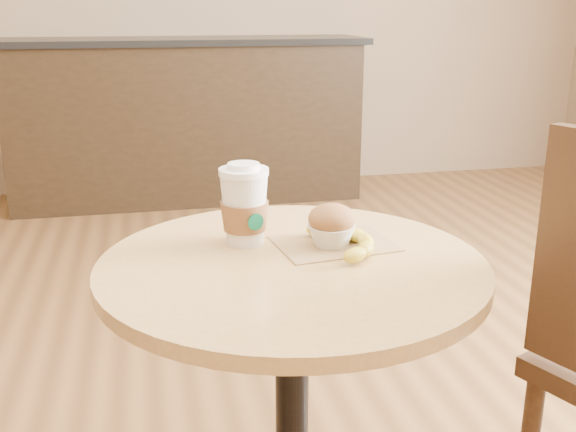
% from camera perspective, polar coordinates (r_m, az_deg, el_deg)
% --- Properties ---
extents(cafe_table, '(0.77, 0.77, 0.75)m').
position_cam_1_polar(cafe_table, '(1.41, 0.35, -11.09)').
color(cafe_table, black).
rests_on(cafe_table, ground).
extents(service_counter, '(2.30, 0.65, 1.04)m').
position_cam_1_polar(service_counter, '(4.48, -8.57, 8.07)').
color(service_counter, black).
rests_on(service_counter, ground).
extents(kraft_bag, '(0.26, 0.21, 0.00)m').
position_cam_1_polar(kraft_bag, '(1.43, 3.93, -2.34)').
color(kraft_bag, olive).
rests_on(kraft_bag, cafe_table).
extents(coffee_cup, '(0.10, 0.11, 0.17)m').
position_cam_1_polar(coffee_cup, '(1.41, -3.71, 0.69)').
color(coffee_cup, silver).
rests_on(coffee_cup, cafe_table).
extents(muffin, '(0.10, 0.10, 0.09)m').
position_cam_1_polar(muffin, '(1.40, 3.71, -0.80)').
color(muffin, silver).
rests_on(muffin, kraft_bag).
extents(banana, '(0.15, 0.23, 0.03)m').
position_cam_1_polar(banana, '(1.39, 5.03, -2.11)').
color(banana, gold).
rests_on(banana, kraft_bag).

